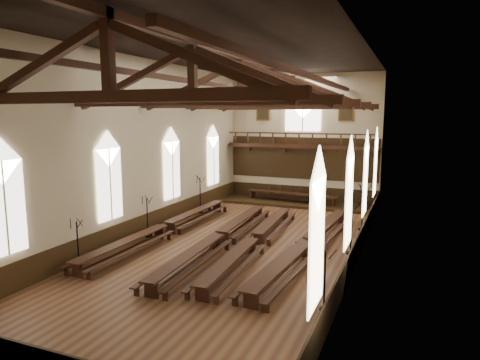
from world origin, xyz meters
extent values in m
plane|color=brown|center=(0.00, 0.00, 0.00)|extent=(26.00, 26.00, 0.00)
plane|color=beige|center=(0.00, 13.00, 5.00)|extent=(12.00, 0.00, 12.00)
plane|color=beige|center=(0.00, -13.00, 5.00)|extent=(12.00, 0.00, 12.00)
plane|color=beige|center=(-6.00, 0.00, 5.00)|extent=(0.00, 26.00, 26.00)
plane|color=beige|center=(6.00, 0.00, 5.00)|extent=(0.00, 26.00, 26.00)
plane|color=black|center=(0.00, 0.00, 10.00)|extent=(26.00, 26.00, 0.00)
cube|color=#34210F|center=(0.00, 12.96, 0.60)|extent=(11.90, 0.08, 1.20)
cube|color=#34210F|center=(-5.96, 0.00, 0.60)|extent=(0.08, 25.90, 1.20)
cube|color=#34210F|center=(5.96, 0.00, 0.60)|extent=(0.08, 25.90, 1.20)
cube|color=white|center=(-5.90, -9.00, 3.40)|extent=(0.05, 1.80, 3.60)
cube|color=white|center=(-5.90, -9.00, 5.20)|extent=(0.05, 1.80, 1.80)
cylinder|color=beige|center=(-5.86, -9.00, 3.40)|extent=(0.08, 0.08, 3.60)
cube|color=white|center=(-5.90, -3.00, 3.40)|extent=(0.05, 1.80, 3.60)
cube|color=white|center=(-5.90, -3.00, 5.20)|extent=(0.05, 1.80, 1.80)
cylinder|color=beige|center=(-5.86, -3.00, 3.40)|extent=(0.08, 0.08, 3.60)
cube|color=white|center=(-5.90, 3.00, 3.40)|extent=(0.05, 1.80, 3.60)
cube|color=white|center=(-5.90, 3.00, 5.20)|extent=(0.05, 1.80, 1.80)
cylinder|color=beige|center=(-5.86, 3.00, 3.40)|extent=(0.08, 0.08, 3.60)
cube|color=white|center=(-5.90, 9.00, 3.40)|extent=(0.05, 1.80, 3.60)
cube|color=white|center=(-5.90, 9.00, 5.20)|extent=(0.05, 1.80, 1.80)
cylinder|color=beige|center=(-5.86, 9.00, 3.40)|extent=(0.08, 0.08, 3.60)
cube|color=white|center=(5.90, -9.00, 3.40)|extent=(0.05, 1.80, 3.60)
cube|color=white|center=(5.90, -9.00, 5.20)|extent=(0.05, 1.80, 1.80)
cylinder|color=beige|center=(5.86, -9.00, 3.40)|extent=(0.08, 0.08, 3.60)
cube|color=white|center=(5.90, -3.00, 3.40)|extent=(0.05, 1.80, 3.60)
cube|color=white|center=(5.90, -3.00, 5.20)|extent=(0.05, 1.80, 1.80)
cylinder|color=beige|center=(5.86, -3.00, 3.40)|extent=(0.08, 0.08, 3.60)
cube|color=white|center=(5.90, 3.00, 3.40)|extent=(0.05, 1.80, 3.60)
cube|color=white|center=(5.90, 3.00, 5.20)|extent=(0.05, 1.80, 1.80)
cylinder|color=beige|center=(5.86, 3.00, 3.40)|extent=(0.08, 0.08, 3.60)
cube|color=white|center=(5.90, 9.00, 3.40)|extent=(0.05, 1.80, 3.60)
cube|color=white|center=(5.90, 9.00, 5.20)|extent=(0.05, 1.80, 1.80)
cylinder|color=beige|center=(5.86, 9.00, 3.40)|extent=(0.08, 0.08, 3.60)
cube|color=white|center=(0.00, 12.90, 6.80)|extent=(2.80, 0.05, 2.40)
cube|color=white|center=(0.00, 12.90, 8.00)|extent=(2.80, 0.05, 2.80)
cylinder|color=beige|center=(0.00, 12.86, 6.80)|extent=(0.10, 0.10, 2.40)
cube|color=#391B12|center=(0.00, 12.35, 4.40)|extent=(11.80, 1.20, 0.20)
cube|color=#34210F|center=(0.00, 12.94, 3.45)|extent=(11.80, 0.10, 3.30)
cube|color=#391B12|center=(0.00, 11.81, 5.45)|extent=(11.60, 0.12, 0.10)
cube|color=#391B12|center=(0.00, 11.81, 4.55)|extent=(11.60, 0.12, 0.10)
cube|color=#391B12|center=(-4.50, 12.75, 4.15)|extent=(0.35, 0.40, 0.50)
cube|color=#391B12|center=(-1.50, 12.75, 4.15)|extent=(0.35, 0.40, 0.50)
cube|color=#391B12|center=(1.50, 12.75, 4.15)|extent=(0.35, 0.40, 0.50)
cube|color=#391B12|center=(4.50, 12.75, 4.15)|extent=(0.35, 0.40, 0.50)
cube|color=brown|center=(-3.30, 12.91, 7.10)|extent=(1.15, 0.06, 1.45)
cube|color=black|center=(-3.30, 12.87, 7.10)|extent=(0.95, 0.04, 1.25)
cube|color=brown|center=(3.30, 12.91, 7.10)|extent=(1.15, 0.06, 1.45)
cube|color=black|center=(3.30, 12.87, 7.10)|extent=(0.95, 0.04, 1.25)
cube|color=#391B12|center=(0.00, -10.00, 7.40)|extent=(11.70, 0.35, 0.35)
cube|color=#391B12|center=(0.00, -10.00, 8.70)|extent=(0.30, 0.30, 2.40)
cube|color=#391B12|center=(-2.88, -10.00, 8.30)|extent=(5.44, 0.26, 2.40)
cube|color=#391B12|center=(2.88, -10.00, 8.30)|extent=(5.44, 0.26, 2.40)
cube|color=#391B12|center=(0.00, -5.00, 7.40)|extent=(11.70, 0.35, 0.35)
cube|color=#391B12|center=(0.00, -5.00, 8.70)|extent=(0.30, 0.30, 2.40)
cube|color=#391B12|center=(-2.88, -5.00, 8.30)|extent=(5.44, 0.26, 2.40)
cube|color=#391B12|center=(2.88, -5.00, 8.30)|extent=(5.44, 0.26, 2.40)
cube|color=#391B12|center=(0.00, 0.00, 7.40)|extent=(11.70, 0.35, 0.35)
cube|color=#391B12|center=(0.00, 0.00, 8.70)|extent=(0.30, 0.30, 2.40)
cube|color=#391B12|center=(-2.88, 0.00, 8.30)|extent=(5.44, 0.26, 2.40)
cube|color=#391B12|center=(2.88, 0.00, 8.30)|extent=(5.44, 0.26, 2.40)
cube|color=#391B12|center=(0.00, 5.00, 7.40)|extent=(11.70, 0.35, 0.35)
cube|color=#391B12|center=(0.00, 5.00, 8.70)|extent=(0.30, 0.30, 2.40)
cube|color=#391B12|center=(-2.88, 5.00, 8.30)|extent=(5.44, 0.26, 2.40)
cube|color=#391B12|center=(2.88, 5.00, 8.30)|extent=(5.44, 0.26, 2.40)
cube|color=#391B12|center=(0.00, 10.00, 7.40)|extent=(11.70, 0.35, 0.35)
cube|color=#391B12|center=(0.00, 10.00, 8.70)|extent=(0.30, 0.30, 2.40)
cube|color=#391B12|center=(-2.88, 10.00, 8.30)|extent=(5.44, 0.26, 2.40)
cube|color=#391B12|center=(2.88, 10.00, 8.30)|extent=(5.44, 0.26, 2.40)
cube|color=#391B12|center=(-3.36, 0.00, 8.70)|extent=(0.25, 25.70, 0.25)
cube|color=#391B12|center=(3.36, 0.00, 8.70)|extent=(0.25, 25.70, 0.25)
cube|color=#391B12|center=(0.00, 0.00, 9.70)|extent=(0.30, 25.70, 0.30)
cube|color=#391B12|center=(-4.73, -3.55, 0.70)|extent=(0.75, 6.90, 0.08)
cube|color=#391B12|center=(-4.73, -6.65, 0.33)|extent=(0.59, 0.08, 0.66)
cube|color=#391B12|center=(-4.73, -0.45, 0.33)|extent=(0.59, 0.08, 0.66)
cube|color=#391B12|center=(-4.73, -3.55, 0.25)|extent=(0.13, 6.10, 0.08)
cube|color=#391B12|center=(-5.34, -3.54, 0.41)|extent=(0.34, 6.89, 0.06)
cube|color=#391B12|center=(-5.34, -6.69, 0.19)|extent=(0.22, 0.07, 0.38)
cube|color=#391B12|center=(-5.34, -0.40, 0.19)|extent=(0.22, 0.07, 0.38)
cube|color=#391B12|center=(-4.12, -3.56, 0.41)|extent=(0.34, 6.89, 0.06)
cube|color=#391B12|center=(-4.12, -6.70, 0.19)|extent=(0.22, 0.07, 0.38)
cube|color=#391B12|center=(-4.12, -0.41, 0.19)|extent=(0.22, 0.07, 0.38)
cube|color=#391B12|center=(-4.73, 3.85, 0.70)|extent=(0.75, 6.90, 0.08)
cube|color=#391B12|center=(-4.73, 0.75, 0.33)|extent=(0.59, 0.08, 0.66)
cube|color=#391B12|center=(-4.73, 6.95, 0.33)|extent=(0.59, 0.08, 0.66)
cube|color=#391B12|center=(-4.73, 3.85, 0.25)|extent=(0.13, 6.10, 0.08)
cube|color=#391B12|center=(-5.34, 3.86, 0.41)|extent=(0.34, 6.89, 0.06)
cube|color=#391B12|center=(-5.34, 0.71, 0.19)|extent=(0.22, 0.07, 0.38)
cube|color=#391B12|center=(-5.34, 7.00, 0.19)|extent=(0.22, 0.07, 0.38)
cube|color=#391B12|center=(-4.12, 3.84, 0.41)|extent=(0.34, 6.89, 0.06)
cube|color=#391B12|center=(-4.12, 0.70, 0.19)|extent=(0.22, 0.07, 0.38)
cube|color=#391B12|center=(-4.12, 6.99, 0.19)|extent=(0.22, 0.07, 0.38)
cube|color=#391B12|center=(-1.05, -4.10, 0.71)|extent=(1.03, 6.98, 0.08)
cube|color=#391B12|center=(-1.05, -7.23, 0.33)|extent=(0.59, 0.11, 0.67)
cube|color=#391B12|center=(-1.05, -0.97, 0.33)|extent=(0.59, 0.11, 0.67)
cube|color=#391B12|center=(-1.05, -4.10, 0.25)|extent=(0.38, 6.16, 0.08)
cube|color=#391B12|center=(-1.67, -4.13, 0.42)|extent=(0.62, 6.96, 0.06)
cube|color=#391B12|center=(-1.67, -7.31, 0.19)|extent=(0.23, 0.08, 0.39)
cube|color=#391B12|center=(-1.67, -0.95, 0.19)|extent=(0.23, 0.08, 0.39)
cube|color=#391B12|center=(-0.44, -4.07, 0.42)|extent=(0.62, 6.96, 0.06)
cube|color=#391B12|center=(-0.44, -7.25, 0.19)|extent=(0.23, 0.08, 0.39)
cube|color=#391B12|center=(-0.44, -0.89, 0.19)|extent=(0.23, 0.08, 0.39)
cube|color=#391B12|center=(-1.05, 3.30, 0.71)|extent=(1.03, 6.98, 0.08)
cube|color=#391B12|center=(-1.05, 0.17, 0.33)|extent=(0.59, 0.11, 0.67)
cube|color=#391B12|center=(-1.05, 6.43, 0.33)|extent=(0.59, 0.11, 0.67)
cube|color=#391B12|center=(-1.05, 3.30, 0.25)|extent=(0.38, 6.16, 0.08)
cube|color=#391B12|center=(-1.67, 3.27, 0.42)|extent=(0.62, 6.96, 0.06)
cube|color=#391B12|center=(-1.67, 0.09, 0.19)|extent=(0.23, 0.08, 0.39)
cube|color=#391B12|center=(-1.67, 6.45, 0.19)|extent=(0.23, 0.08, 0.39)
cube|color=#391B12|center=(-0.44, 3.33, 0.42)|extent=(0.62, 6.96, 0.06)
cube|color=#391B12|center=(-0.44, 0.15, 0.19)|extent=(0.23, 0.08, 0.39)
cube|color=#391B12|center=(-0.44, 6.51, 0.19)|extent=(0.23, 0.08, 0.39)
cube|color=#391B12|center=(0.81, -3.83, 0.67)|extent=(1.04, 6.62, 0.08)
cube|color=#391B12|center=(0.81, -6.80, 0.32)|extent=(0.56, 0.11, 0.63)
cube|color=#391B12|center=(0.81, -0.87, 0.32)|extent=(0.56, 0.11, 0.63)
cube|color=#391B12|center=(0.81, -3.83, 0.24)|extent=(0.42, 5.83, 0.08)
cube|color=#391B12|center=(0.23, -3.87, 0.40)|extent=(0.65, 6.60, 0.06)
cube|color=#391B12|center=(0.23, -6.88, 0.18)|extent=(0.21, 0.08, 0.37)
cube|color=#391B12|center=(0.23, -0.85, 0.18)|extent=(0.21, 0.08, 0.37)
cube|color=#391B12|center=(1.40, -3.80, 0.40)|extent=(0.65, 6.60, 0.06)
cube|color=#391B12|center=(1.40, -6.81, 0.18)|extent=(0.21, 0.08, 0.37)
cube|color=#391B12|center=(1.40, -0.78, 0.18)|extent=(0.21, 0.08, 0.37)
cube|color=#391B12|center=(0.81, 3.57, 0.67)|extent=(1.04, 6.62, 0.08)
cube|color=#391B12|center=(0.81, 0.60, 0.32)|extent=(0.56, 0.11, 0.63)
cube|color=#391B12|center=(0.81, 6.53, 0.32)|extent=(0.56, 0.11, 0.63)
cube|color=#391B12|center=(0.81, 3.57, 0.24)|extent=(0.42, 5.83, 0.08)
cube|color=#391B12|center=(0.23, 3.53, 0.40)|extent=(0.65, 6.60, 0.06)
cube|color=#391B12|center=(0.23, 0.52, 0.18)|extent=(0.21, 0.08, 0.37)
cube|color=#391B12|center=(0.23, 6.55, 0.18)|extent=(0.21, 0.08, 0.37)
cube|color=#391B12|center=(1.40, 3.60, 0.40)|extent=(0.65, 6.60, 0.06)
cube|color=#391B12|center=(1.40, 0.59, 0.18)|extent=(0.21, 0.08, 0.37)
cube|color=#391B12|center=(1.40, 6.62, 0.18)|extent=(0.21, 0.08, 0.37)
cube|color=#391B12|center=(3.59, -3.53, 0.70)|extent=(1.16, 6.98, 0.08)
cube|color=#391B12|center=(3.59, -6.66, 0.33)|extent=(0.59, 0.12, 0.67)
cube|color=#391B12|center=(3.59, -0.41, 0.33)|extent=(0.59, 0.12, 0.67)
cube|color=#391B12|center=(3.59, -3.53, 0.25)|extent=(0.49, 6.15, 0.08)
cube|color=#391B12|center=(2.97, -3.49, 0.42)|extent=(0.74, 6.95, 0.06)
cube|color=#391B12|center=(2.97, -6.67, 0.19)|extent=(0.23, 0.08, 0.39)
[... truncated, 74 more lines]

